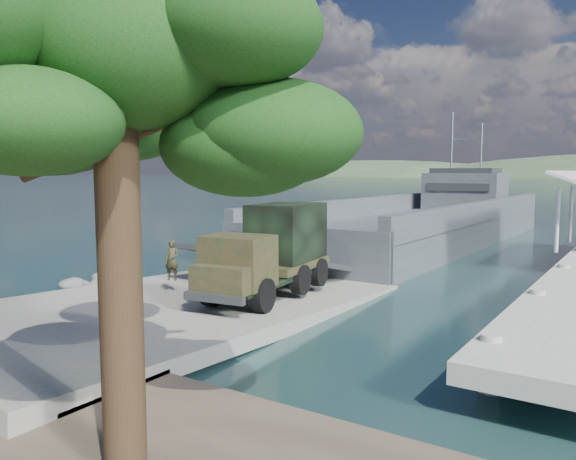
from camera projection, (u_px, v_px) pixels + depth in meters
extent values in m
plane|color=#193C3D|center=(190.00, 310.00, 21.10)|extent=(1400.00, 1400.00, 0.00)
cube|color=gray|center=(171.00, 309.00, 20.25)|extent=(10.00, 18.00, 0.50)
cube|color=#43494F|center=(419.00, 236.00, 41.10)|extent=(10.11, 32.43, 2.69)
cube|color=#43494F|center=(364.00, 207.00, 43.42)|extent=(1.07, 32.31, 1.40)
cube|color=#43494F|center=(483.00, 211.00, 38.37)|extent=(1.07, 32.31, 1.40)
cube|color=#43494F|center=(301.00, 255.00, 27.83)|extent=(9.70, 0.56, 2.80)
cube|color=#43494F|center=(465.00, 191.00, 49.66)|extent=(6.52, 4.39, 3.23)
cube|color=#2A2D2F|center=(466.00, 171.00, 49.47)|extent=(5.43, 3.52, 0.43)
cylinder|color=#9B9DA1|center=(452.00, 143.00, 49.93)|extent=(0.17, 0.17, 5.38)
cylinder|color=#9B9DA1|center=(481.00, 148.00, 48.55)|extent=(0.17, 0.17, 4.31)
cylinder|color=black|center=(212.00, 290.00, 19.56)|extent=(0.54, 1.19, 1.15)
cylinder|color=black|center=(263.00, 295.00, 18.68)|extent=(0.54, 1.19, 1.15)
cylinder|color=black|center=(254.00, 275.00, 22.25)|extent=(0.54, 1.19, 1.15)
cylinder|color=black|center=(301.00, 280.00, 21.37)|extent=(0.54, 1.19, 1.15)
cylinder|color=black|center=(274.00, 269.00, 23.83)|extent=(0.54, 1.19, 1.15)
cylinder|color=black|center=(318.00, 272.00, 22.95)|extent=(0.54, 1.19, 1.15)
cube|color=black|center=(270.00, 276.00, 21.32)|extent=(2.80, 6.90, 0.22)
cube|color=#25321C|center=(238.00, 261.00, 19.09)|extent=(2.42, 2.04, 1.77)
cube|color=#25321C|center=(221.00, 279.00, 18.19)|extent=(2.12, 1.05, 0.88)
cube|color=#25321C|center=(285.00, 264.00, 22.39)|extent=(2.72, 4.31, 0.31)
cube|color=black|center=(287.00, 231.00, 22.42)|extent=(2.54, 3.60, 2.21)
cube|color=#2A2D2F|center=(214.00, 298.00, 17.85)|extent=(2.22, 0.51, 0.26)
imported|color=#25321C|center=(172.00, 270.00, 22.15)|extent=(0.69, 0.58, 1.61)
cylinder|color=black|center=(121.00, 304.00, 8.65)|extent=(0.67, 0.67, 6.50)
ellipsoid|color=#12340E|center=(115.00, 97.00, 8.33)|extent=(6.27, 5.83, 2.69)
ellipsoid|color=#12340E|center=(122.00, 125.00, 13.20)|extent=(3.14, 3.14, 1.79)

